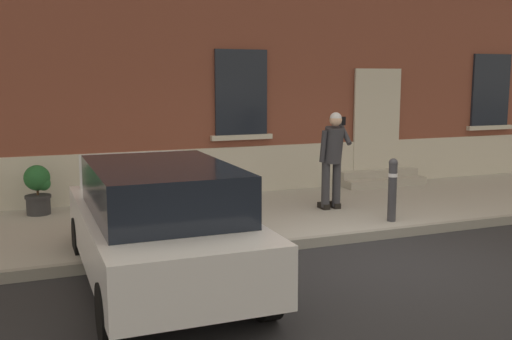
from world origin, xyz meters
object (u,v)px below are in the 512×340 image
at_px(hatchback_car_white, 160,222).
at_px(planter_cream, 174,181).
at_px(person_on_phone, 333,154).
at_px(planter_charcoal, 38,188).
at_px(bollard_near_person, 392,187).

bearing_deg(hatchback_car_white, planter_cream, 73.38).
xyz_separation_m(hatchback_car_white, person_on_phone, (3.66, 2.39, 0.36)).
bearing_deg(planter_charcoal, hatchback_car_white, -72.52).
height_order(bollard_near_person, planter_cream, bollard_near_person).
xyz_separation_m(bollard_near_person, planter_cream, (-3.02, 2.49, -0.11)).
bearing_deg(person_on_phone, planter_cream, 143.45).
bearing_deg(planter_charcoal, bollard_near_person, -26.59).
bearing_deg(planter_charcoal, planter_cream, -4.76).
height_order(hatchback_car_white, bollard_near_person, hatchback_car_white).
bearing_deg(planter_cream, bollard_near_person, -39.53).
distance_m(person_on_phone, planter_cream, 2.93).
xyz_separation_m(hatchback_car_white, planter_charcoal, (-1.24, 3.93, -0.18)).
relative_size(person_on_phone, planter_cream, 2.03).
relative_size(hatchback_car_white, bollard_near_person, 3.90).
relative_size(bollard_near_person, person_on_phone, 0.60).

